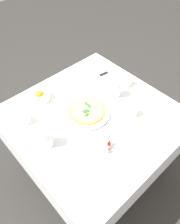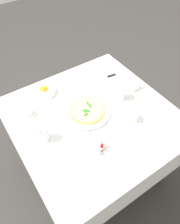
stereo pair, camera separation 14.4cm
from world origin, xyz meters
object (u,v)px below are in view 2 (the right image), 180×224
object	(u,v)px
hot_sauce_bottle	(102,147)
pizza	(87,110)
coffee_cup_far_left	(26,112)
salt_shaker	(99,152)
citrus_bowl	(45,91)
menu_card	(138,87)
pizza_plate	(87,111)
coffee_cup_right_edge	(132,116)
dinner_knife	(106,77)
water_glass_back_corner	(120,92)
napkin_folded	(106,79)
pepper_shaker	(104,144)
water_glass_near_left	(43,133)

from	to	relation	value
hot_sauce_bottle	pizza	bearing A→B (deg)	-107.35
coffee_cup_far_left	salt_shaker	world-z (taller)	coffee_cup_far_left
citrus_bowl	menu_card	distance (m)	0.68
pizza	salt_shaker	distance (m)	0.33
pizza_plate	coffee_cup_right_edge	distance (m)	0.30
dinner_knife	menu_card	size ratio (longest dim) A/B	2.19
water_glass_back_corner	salt_shaker	distance (m)	0.49
citrus_bowl	salt_shaker	distance (m)	0.63
pizza	dinner_knife	distance (m)	0.37
napkin_folded	coffee_cup_right_edge	bearing A→B (deg)	87.14
pizza_plate	napkin_folded	xyz separation A→B (m)	(-0.31, -0.20, -0.00)
coffee_cup_right_edge	coffee_cup_far_left	bearing A→B (deg)	-37.22
hot_sauce_bottle	pepper_shaker	xyz separation A→B (m)	(-0.03, -0.01, -0.01)
dinner_knife	citrus_bowl	world-z (taller)	citrus_bowl
coffee_cup_right_edge	citrus_bowl	xyz separation A→B (m)	(0.36, -0.54, -0.00)
pizza	menu_card	distance (m)	0.44
napkin_folded	salt_shaker	distance (m)	0.67
pizza	coffee_cup_far_left	size ratio (longest dim) A/B	1.89
salt_shaker	menu_card	size ratio (longest dim) A/B	0.63
water_glass_back_corner	citrus_bowl	bearing A→B (deg)	-38.73
pizza_plate	coffee_cup_right_edge	size ratio (longest dim) A/B	2.40
coffee_cup_far_left	pepper_shaker	bearing A→B (deg)	119.55
water_glass_near_left	salt_shaker	size ratio (longest dim) A/B	2.21
pizza	water_glass_near_left	size ratio (longest dim) A/B	1.98
napkin_folded	water_glass_back_corner	bearing A→B (deg)	90.64
dinner_knife	salt_shaker	xyz separation A→B (m)	(0.43, 0.51, 0.00)
water_glass_back_corner	hot_sauce_bottle	size ratio (longest dim) A/B	1.50
water_glass_near_left	pepper_shaker	world-z (taller)	water_glass_near_left
water_glass_near_left	menu_card	bearing A→B (deg)	-179.53
water_glass_back_corner	pepper_shaker	xyz separation A→B (m)	(0.34, 0.27, -0.03)
hot_sauce_bottle	menu_card	bearing A→B (deg)	-152.65
coffee_cup_far_left	salt_shaker	distance (m)	0.56
pizza_plate	pepper_shaker	xyz separation A→B (m)	(0.06, 0.29, 0.01)
pizza_plate	pizza	bearing A→B (deg)	82.84
pizza	pepper_shaker	size ratio (longest dim) A/B	4.37
water_glass_near_left	pepper_shaker	xyz separation A→B (m)	(-0.27, 0.26, -0.03)
coffee_cup_right_edge	dinner_knife	xyz separation A→B (m)	(-0.09, -0.42, -0.01)
coffee_cup_far_left	napkin_folded	xyz separation A→B (m)	(-0.66, 0.01, -0.02)
coffee_cup_far_left	water_glass_near_left	world-z (taller)	water_glass_near_left
dinner_knife	salt_shaker	size ratio (longest dim) A/B	3.48
napkin_folded	citrus_bowl	world-z (taller)	citrus_bowl
citrus_bowl	water_glass_back_corner	bearing A→B (deg)	141.27
menu_card	coffee_cup_far_left	bearing A→B (deg)	-25.23
water_glass_near_left	pepper_shaker	size ratio (longest dim) A/B	2.21
pizza	pepper_shaker	distance (m)	0.29
coffee_cup_far_left	napkin_folded	distance (m)	0.66
coffee_cup_right_edge	water_glass_back_corner	world-z (taller)	water_glass_back_corner
pizza	coffee_cup_right_edge	distance (m)	0.30
pizza	napkin_folded	distance (m)	0.37
citrus_bowl	menu_card	xyz separation A→B (m)	(-0.59, 0.35, 0.00)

